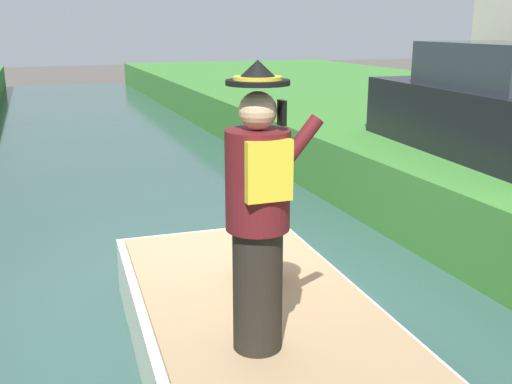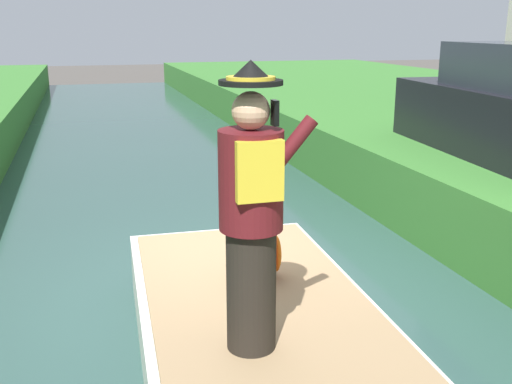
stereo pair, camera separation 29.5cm
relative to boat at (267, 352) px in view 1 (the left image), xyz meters
The scene contains 6 objects.
ground_plane 1.78m from the boat, 90.00° to the left, with size 80.00×80.00×0.00m, color #4C4742.
canal_water 1.77m from the boat, 90.00° to the left, with size 5.34×48.00×0.10m, color #2D4C47.
boat is the anchor object (origin of this frame).
person_pirate 1.32m from the boat, 118.97° to the right, with size 0.61×0.42×1.85m.
parrot_plush 0.87m from the boat, 77.75° to the left, with size 0.36×0.35×0.57m.
parked_car_dark 5.50m from the boat, 33.55° to the left, with size 2.00×4.12×1.50m.
Camera 1 is at (-1.45, -5.42, 2.75)m, focal length 41.77 mm.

